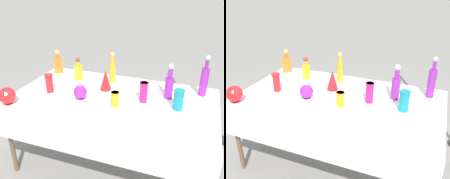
# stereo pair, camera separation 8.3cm
# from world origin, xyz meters

# --- Properties ---
(ground_plane) EXTENTS (40.00, 40.00, 0.00)m
(ground_plane) POSITION_xyz_m (0.00, 0.00, 0.00)
(ground_plane) COLOR gray
(display_table) EXTENTS (1.96, 1.17, 0.76)m
(display_table) POSITION_xyz_m (0.00, -0.03, 0.71)
(display_table) COLOR white
(display_table) RESTS_ON ground
(tall_bottle_0) EXTENTS (0.07, 0.07, 0.34)m
(tall_bottle_0) POSITION_xyz_m (-0.14, 0.40, 0.90)
(tall_bottle_0) COLOR orange
(tall_bottle_0) RESTS_ON display_table
(tall_bottle_1) EXTENTS (0.08, 0.08, 0.35)m
(tall_bottle_1) POSITION_xyz_m (0.51, 0.21, 0.90)
(tall_bottle_1) COLOR purple
(tall_bottle_1) RESTS_ON display_table
(tall_bottle_2) EXTENTS (0.08, 0.08, 0.41)m
(tall_bottle_2) POSITION_xyz_m (0.81, 0.39, 0.93)
(tall_bottle_2) COLOR purple
(tall_bottle_2) RESTS_ON display_table
(square_decanter_0) EXTENTS (0.11, 0.11, 0.25)m
(square_decanter_0) POSITION_xyz_m (-0.53, 0.34, 0.86)
(square_decanter_0) COLOR orange
(square_decanter_0) RESTS_ON display_table
(square_decanter_1) EXTENTS (0.14, 0.14, 0.28)m
(square_decanter_1) POSITION_xyz_m (-0.86, 0.45, 0.87)
(square_decanter_1) COLOR orange
(square_decanter_1) RESTS_ON display_table
(slender_vase_0) EXTENTS (0.08, 0.08, 0.14)m
(slender_vase_0) POSITION_xyz_m (0.08, -0.13, 0.84)
(slender_vase_0) COLOR orange
(slender_vase_0) RESTS_ON display_table
(slender_vase_1) EXTENTS (0.09, 0.09, 0.20)m
(slender_vase_1) POSITION_xyz_m (0.30, 0.05, 0.87)
(slender_vase_1) COLOR #C61972
(slender_vase_1) RESTS_ON display_table
(slender_vase_2) EXTENTS (0.09, 0.09, 0.19)m
(slender_vase_2) POSITION_xyz_m (-0.65, -0.07, 0.86)
(slender_vase_2) COLOR red
(slender_vase_2) RESTS_ON display_table
(slender_vase_3) EXTENTS (0.10, 0.10, 0.19)m
(slender_vase_3) POSITION_xyz_m (0.62, 0.01, 0.86)
(slender_vase_3) COLOR teal
(slender_vase_3) RESTS_ON display_table
(fluted_vase_0) EXTENTS (0.12, 0.12, 0.21)m
(fluted_vase_0) POSITION_xyz_m (-0.13, 0.17, 0.87)
(fluted_vase_0) COLOR red
(fluted_vase_0) RESTS_ON display_table
(round_bowl_0) EXTENTS (0.15, 0.15, 0.16)m
(round_bowl_0) POSITION_xyz_m (-0.87, -0.43, 0.84)
(round_bowl_0) COLOR red
(round_bowl_0) RESTS_ON display_table
(round_bowl_1) EXTENTS (0.13, 0.13, 0.14)m
(round_bowl_1) POSITION_xyz_m (-0.29, -0.11, 0.83)
(round_bowl_1) COLOR purple
(round_bowl_1) RESTS_ON display_table
(price_tag_left) EXTENTS (0.06, 0.02, 0.04)m
(price_tag_left) POSITION_xyz_m (-0.30, -0.54, 0.78)
(price_tag_left) COLOR white
(price_tag_left) RESTS_ON display_table
(price_tag_center) EXTENTS (0.05, 0.02, 0.04)m
(price_tag_center) POSITION_xyz_m (-0.12, -0.50, 0.78)
(price_tag_center) COLOR white
(price_tag_center) RESTS_ON display_table
(price_tag_right) EXTENTS (0.05, 0.02, 0.05)m
(price_tag_right) POSITION_xyz_m (-0.35, -0.52, 0.78)
(price_tag_right) COLOR white
(price_tag_right) RESTS_ON display_table
(cardboard_box_behind_left) EXTENTS (0.61, 0.43, 0.39)m
(cardboard_box_behind_left) POSITION_xyz_m (0.54, 0.96, 0.16)
(cardboard_box_behind_left) COLOR tan
(cardboard_box_behind_left) RESTS_ON ground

